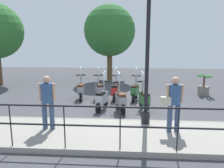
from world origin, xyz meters
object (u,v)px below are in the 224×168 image
scooter_near_1 (121,100)px  scooter_far_2 (99,90)px  tree_distant (110,31)px  pedestrian_distant (47,98)px  scooter_far_0 (135,90)px  scooter_near_0 (144,99)px  scooter_far_3 (81,89)px  scooter_far_1 (115,90)px  scooter_near_2 (102,98)px  lamp_post_near (147,58)px  pedestrian_with_bag (174,100)px  potted_palm (204,86)px

scooter_near_1 → scooter_far_2: (1.76, 1.06, 0.00)m
scooter_far_2 → tree_distant: bearing=-16.9°
pedestrian_distant → scooter_far_0: size_ratio=1.03×
tree_distant → scooter_near_0: tree_distant is taller
tree_distant → scooter_far_0: (-5.22, -1.60, -2.96)m
scooter_far_0 → scooter_far_3: 2.55m
scooter_far_1 → scooter_far_3: (0.05, 1.63, 0.00)m
scooter_near_0 → pedestrian_distant: bearing=118.1°
scooter_near_2 → scooter_far_2: 1.63m
lamp_post_near → pedestrian_with_bag: bearing=-131.5°
scooter_far_3 → scooter_far_0: bearing=-99.5°
scooter_far_0 → pedestrian_distant: bearing=157.7°
scooter_near_2 → scooter_far_0: same height
lamp_post_near → pedestrian_distant: size_ratio=2.90×
lamp_post_near → pedestrian_distant: 3.17m
potted_palm → scooter_near_0: (-2.88, 3.25, 0.04)m
pedestrian_with_bag → scooter_near_0: size_ratio=1.03×
scooter_near_2 → scooter_near_1: bearing=-87.9°
pedestrian_distant → potted_palm: bearing=130.9°
lamp_post_near → scooter_near_0: (1.75, -0.08, -1.72)m
potted_palm → scooter_near_1: 5.17m
tree_distant → potted_palm: 7.11m
potted_palm → tree_distant: bearing=53.1°
potted_palm → scooter_far_3: scooter_far_3 is taller
pedestrian_distant → tree_distant: bearing=173.8°
lamp_post_near → scooter_far_2: bearing=29.7°
scooter_near_2 → scooter_far_3: size_ratio=1.00×
tree_distant → potted_palm: bearing=-126.9°
tree_distant → scooter_near_1: 7.60m
pedestrian_distant → scooter_near_0: size_ratio=1.03×
pedestrian_with_bag → scooter_far_2: bearing=28.9°
pedestrian_distant → scooter_near_0: 3.89m
potted_palm → scooter_far_1: size_ratio=0.69×
tree_distant → scooter_far_0: size_ratio=3.37×
potted_palm → scooter_far_1: bearing=107.0°
potted_palm → scooter_far_0: (-1.35, 3.56, 0.04)m
scooter_far_0 → scooter_far_2: size_ratio=1.00×
scooter_near_2 → scooter_far_2: size_ratio=1.00×
lamp_post_near → scooter_far_1: lamp_post_near is taller
scooter_far_0 → tree_distant: bearing=28.6°
pedestrian_distant → scooter_near_1: pedestrian_distant is taller
scooter_near_1 → pedestrian_distant: bearing=122.1°
scooter_far_2 → pedestrian_with_bag: bearing=-162.7°
scooter_near_1 → scooter_near_2: size_ratio=1.00×
potted_palm → lamp_post_near: bearing=144.2°
lamp_post_near → tree_distant: size_ratio=0.89×
lamp_post_near → scooter_far_2: size_ratio=2.99×
pedestrian_with_bag → scooter_near_1: 2.75m
scooter_far_1 → scooter_far_3: bearing=92.7°
scooter_near_1 → scooter_far_2: 2.05m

